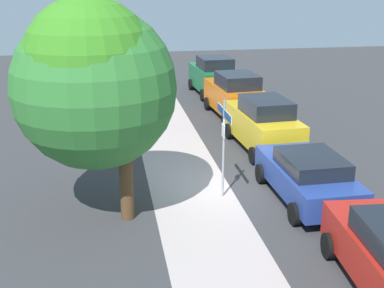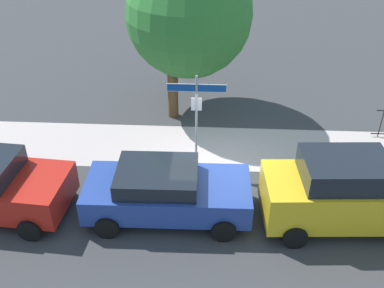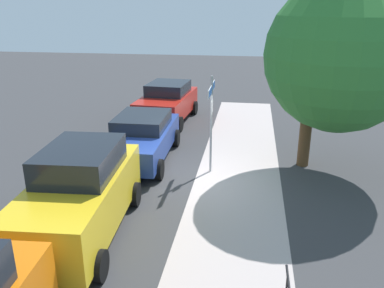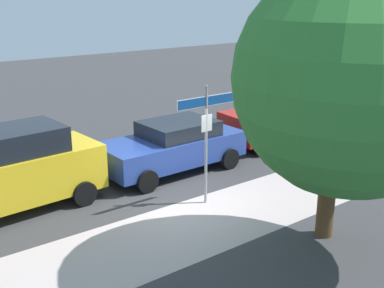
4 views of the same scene
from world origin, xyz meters
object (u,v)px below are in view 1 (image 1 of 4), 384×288
object	(u,v)px
car_orange	(236,95)
car_green	(214,76)
car_blue	(308,176)
car_yellow	(263,124)
street_sign	(224,130)
shade_tree	(94,81)

from	to	relation	value
car_orange	car_green	distance (m)	4.80
car_blue	car_yellow	xyz separation A→B (m)	(4.80, -0.08, 0.24)
street_sign	car_yellow	distance (m)	4.95
shade_tree	car_blue	distance (m)	6.89
street_sign	car_green	xyz separation A→B (m)	(13.70, -2.62, -1.09)
shade_tree	car_blue	xyz separation A→B (m)	(-0.19, -6.17, -3.07)
car_orange	car_green	size ratio (longest dim) A/B	1.07
street_sign	car_green	distance (m)	13.99
car_orange	car_green	xyz separation A→B (m)	(4.80, 0.04, 0.01)
car_blue	car_yellow	size ratio (longest dim) A/B	0.97
car_yellow	car_orange	bearing A→B (deg)	-4.87
car_blue	car_orange	world-z (taller)	car_orange
shade_tree	car_green	world-z (taller)	shade_tree
street_sign	shade_tree	xyz separation A→B (m)	(-0.51, 3.71, 1.71)
shade_tree	street_sign	bearing A→B (deg)	-82.13
car_green	car_yellow	bearing A→B (deg)	176.04
car_orange	car_yellow	bearing A→B (deg)	174.48
shade_tree	car_orange	bearing A→B (deg)	-34.10
shade_tree	car_orange	world-z (taller)	shade_tree
street_sign	car_orange	xyz separation A→B (m)	(8.90, -2.66, -1.10)
shade_tree	car_blue	world-z (taller)	shade_tree
car_blue	shade_tree	bearing A→B (deg)	87.28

